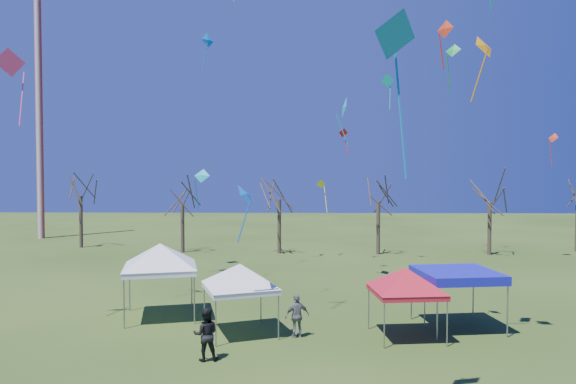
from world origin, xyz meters
name	(u,v)px	position (x,y,z in m)	size (l,w,h in m)	color
ground	(314,352)	(0.00, 0.00, 0.00)	(140.00, 140.00, 0.00)	#284115
radio_mast	(39,120)	(-28.00, 34.00, 12.50)	(0.70, 0.70, 25.00)	silver
tree_0	(80,177)	(-20.85, 27.38, 6.49)	(3.83, 3.83, 8.44)	#3D2D21
tree_1	(182,186)	(-10.77, 24.65, 5.79)	(3.42, 3.42, 7.54)	#3D2D21
tree_2	(279,180)	(-2.37, 24.38, 6.29)	(3.71, 3.71, 8.18)	#3D2D21
tree_3	(378,183)	(6.03, 24.04, 6.08)	(3.59, 3.59, 7.91)	#3D2D21
tree_4	(490,183)	(15.36, 24.00, 6.06)	(3.58, 3.58, 7.89)	#3D2D21
tent_white_west	(160,248)	(-7.17, 4.59, 3.28)	(4.46, 4.46, 4.06)	gray
tent_white_mid	(240,269)	(-3.09, 2.14, 2.79)	(3.67, 3.67, 3.46)	gray
tent_red	(406,272)	(3.84, 1.83, 2.72)	(3.79, 3.79, 3.37)	gray
tent_blue	(457,275)	(6.35, 3.21, 2.35)	(3.65, 3.65, 2.55)	gray
person_grey	(297,316)	(-0.67, 1.73, 0.90)	(1.06, 0.44, 1.80)	slate
person_dark	(206,334)	(-3.97, -0.98, 0.96)	(0.93, 0.73, 1.92)	black
kite_19	(343,133)	(2.70, 19.69, 9.87)	(0.84, 0.67, 2.02)	red
kite_9	(445,30)	(5.35, 1.91, 12.66)	(0.63, 0.71, 1.99)	red
kite_27	(484,47)	(6.60, 0.88, 11.72)	(1.23, 1.17, 2.65)	orange
kite_18	(388,82)	(4.27, 9.25, 11.90)	(0.79, 0.40, 2.00)	#0BAA92
kite_2	(208,40)	(-7.71, 20.46, 17.12)	(1.01, 1.05, 3.01)	#1682F1
kite_17	(453,51)	(7.63, 8.55, 13.36)	(0.97, 0.89, 2.64)	green
kite_11	(343,108)	(2.11, 12.56, 10.89)	(0.83, 1.42, 3.09)	#0CA7B8
kite_12	(553,139)	(19.17, 21.27, 9.56)	(0.80, 0.95, 2.63)	red
kite_5	(394,36)	(1.91, -5.85, 10.38)	(1.55, 1.34, 4.40)	#1274BF
kite_14	(10,63)	(-12.88, 2.29, 11.51)	(1.38, 1.02, 3.31)	#FA378F
kite_13	(202,176)	(-7.72, 17.71, 6.65)	(1.24, 0.88, 2.97)	#0BA3AA
kite_22	(321,185)	(1.14, 22.30, 5.88)	(0.93, 0.83, 2.69)	#FFFE1A
kite_1	(246,195)	(-2.66, 0.51, 5.97)	(0.92, 1.17, 2.31)	blue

